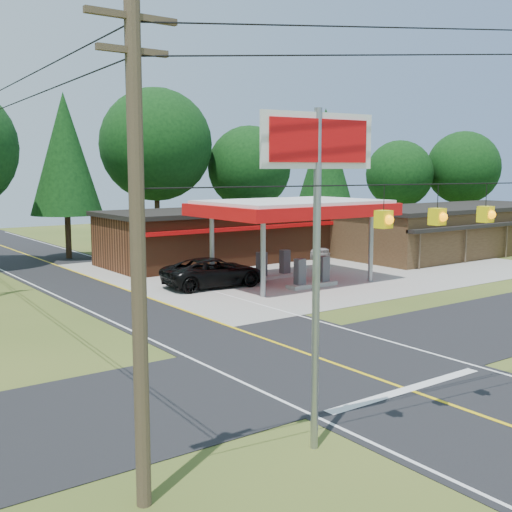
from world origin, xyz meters
TOP-DOWN VIEW (x-y plane):
  - ground at (0.00, 0.00)m, footprint 120.00×120.00m
  - main_highway at (0.00, 0.00)m, footprint 8.00×120.00m
  - cross_road at (0.00, 0.00)m, footprint 70.00×7.00m
  - lane_center_yellow at (0.00, 0.00)m, footprint 0.15×110.00m
  - gas_canopy at (9.00, 13.00)m, footprint 10.60×7.40m
  - convenience_store at (10.00, 22.98)m, footprint 16.40×7.55m
  - strip_building at (28.00, 15.98)m, footprint 20.40×8.75m
  - utility_pole_near_left at (-9.50, -5.00)m, footprint 1.80×0.30m
  - overhead_beacons at (-1.00, -6.00)m, footprint 17.04×2.04m
  - treeline_backdrop at (0.82, 24.01)m, footprint 70.27×51.59m
  - suv_car at (4.50, 14.50)m, footprint 6.47×6.47m
  - sedan_car at (17.00, 21.00)m, footprint 4.56×4.56m
  - big_stop_sign at (-5.00, -5.01)m, footprint 2.97×0.45m

SIDE VIEW (x-z plane):
  - ground at x=0.00m, z-range 0.00..0.00m
  - main_highway at x=0.00m, z-range 0.00..0.02m
  - cross_road at x=0.00m, z-range 0.00..0.03m
  - lane_center_yellow at x=0.00m, z-range 0.02..0.03m
  - sedan_car at x=17.00m, z-range 0.00..1.44m
  - suv_car at x=4.50m, z-range 0.00..1.66m
  - strip_building at x=28.00m, z-range 0.01..3.81m
  - convenience_store at x=10.00m, z-range 0.02..3.82m
  - gas_canopy at x=9.00m, z-range 1.83..6.70m
  - utility_pole_near_left at x=-9.50m, z-range 0.20..10.20m
  - big_stop_sign at x=-5.00m, z-range 2.09..10.12m
  - overhead_beacons at x=-1.00m, z-range 5.70..6.73m
  - treeline_backdrop at x=0.82m, z-range 0.84..14.14m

